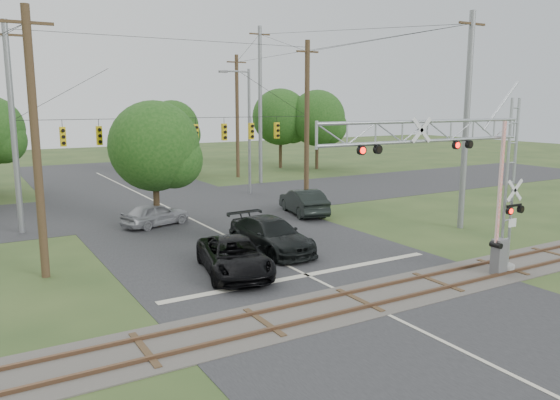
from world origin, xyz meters
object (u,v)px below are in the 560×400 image
traffic_signal_span (193,127)px  sedan_silver (155,214)px  car_dark (271,235)px  streetlight (247,125)px  pickup_black (234,256)px  crossing_gantry (461,172)px

traffic_signal_span → sedan_silver: traffic_signal_span is taller
car_dark → streetlight: size_ratio=0.58×
traffic_signal_span → streetlight: (6.62, 5.41, -0.19)m
pickup_black → streetlight: streetlight is taller
traffic_signal_span → car_dark: bearing=-91.4°
crossing_gantry → pickup_black: size_ratio=1.91×
crossing_gantry → sedan_silver: 18.18m
pickup_black → sedan_silver: pickup_black is taller
sedan_silver → pickup_black: bearing=161.7°
crossing_gantry → traffic_signal_span: size_ratio=0.54×
pickup_black → sedan_silver: bearing=102.9°
traffic_signal_span → car_dark: traffic_signal_span is taller
pickup_black → car_dark: bearing=49.3°
crossing_gantry → streetlight: 23.96m
traffic_signal_span → pickup_black: size_ratio=3.55×
streetlight → traffic_signal_span: bearing=-140.7°
pickup_black → streetlight: 21.20m
sedan_silver → traffic_signal_span: bearing=-76.6°
crossing_gantry → traffic_signal_span: bearing=101.5°
sedan_silver → streetlight: streetlight is taller
crossing_gantry → traffic_signal_span: traffic_signal_span is taller
traffic_signal_span → crossing_gantry: bearing=-78.5°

